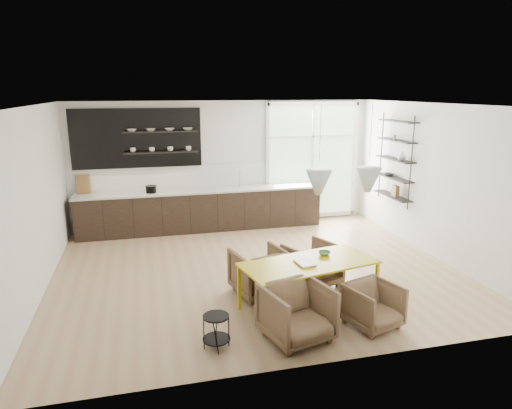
% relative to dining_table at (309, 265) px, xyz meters
% --- Properties ---
extents(room, '(7.02, 6.01, 2.91)m').
position_rel_dining_table_xyz_m(room, '(0.18, 2.70, 0.79)').
color(room, tan).
rests_on(room, ground).
extents(kitchen_run, '(5.54, 0.69, 2.75)m').
position_rel_dining_table_xyz_m(kitchen_run, '(-1.09, 4.30, -0.07)').
color(kitchen_run, black).
rests_on(kitchen_run, ground).
extents(right_shelving, '(0.26, 1.22, 1.90)m').
position_rel_dining_table_xyz_m(right_shelving, '(2.96, 2.78, 0.98)').
color(right_shelving, black).
rests_on(right_shelving, ground).
extents(dining_table, '(2.10, 1.27, 0.72)m').
position_rel_dining_table_xyz_m(dining_table, '(0.00, 0.00, 0.00)').
color(dining_table, '#BEA70A').
rests_on(dining_table, ground).
extents(armchair_back_left, '(0.94, 0.96, 0.73)m').
position_rel_dining_table_xyz_m(armchair_back_left, '(-0.57, 0.65, -0.30)').
color(armchair_back_left, brown).
rests_on(armchair_back_left, ground).
extents(armchair_back_right, '(1.00, 1.01, 0.71)m').
position_rel_dining_table_xyz_m(armchair_back_right, '(0.34, 0.75, -0.31)').
color(armchair_back_right, brown).
rests_on(armchair_back_right, ground).
extents(armchair_front_left, '(0.97, 0.98, 0.74)m').
position_rel_dining_table_xyz_m(armchair_front_left, '(-0.45, -0.79, -0.30)').
color(armchair_front_left, brown).
rests_on(armchair_front_left, ground).
extents(armchair_front_right, '(0.81, 0.83, 0.60)m').
position_rel_dining_table_xyz_m(armchair_front_right, '(0.66, -0.73, -0.36)').
color(armchair_front_right, brown).
rests_on(armchair_front_right, ground).
extents(wire_stool, '(0.35, 0.35, 0.44)m').
position_rel_dining_table_xyz_m(wire_stool, '(-1.49, -0.75, -0.38)').
color(wire_stool, black).
rests_on(wire_stool, ground).
extents(table_book, '(0.28, 0.35, 0.03)m').
position_rel_dining_table_xyz_m(table_book, '(-0.20, -0.06, 0.06)').
color(table_book, white).
rests_on(table_book, dining_table).
extents(table_bowl, '(0.19, 0.19, 0.06)m').
position_rel_dining_table_xyz_m(table_bowl, '(0.33, 0.22, 0.08)').
color(table_bowl, '#50854E').
rests_on(table_bowl, dining_table).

